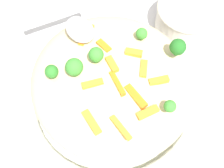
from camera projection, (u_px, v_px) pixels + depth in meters
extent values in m
plane|color=silver|center=(112.00, 106.00, 0.57)|extent=(2.40, 2.40, 0.00)
cylinder|color=silver|center=(112.00, 103.00, 0.56)|extent=(0.28, 0.28, 0.03)
torus|color=silver|center=(112.00, 97.00, 0.54)|extent=(0.30, 0.30, 0.02)
torus|color=black|center=(112.00, 96.00, 0.53)|extent=(0.29, 0.29, 0.00)
ellipsoid|color=beige|center=(112.00, 82.00, 0.49)|extent=(0.27, 0.25, 0.10)
cube|color=orange|center=(134.00, 54.00, 0.46)|extent=(0.03, 0.02, 0.01)
cube|color=orange|center=(147.00, 113.00, 0.42)|extent=(0.01, 0.03, 0.01)
cube|color=orange|center=(117.00, 84.00, 0.44)|extent=(0.04, 0.01, 0.01)
cube|color=orange|center=(92.00, 122.00, 0.41)|extent=(0.04, 0.01, 0.01)
cube|color=orange|center=(144.00, 69.00, 0.45)|extent=(0.03, 0.03, 0.01)
cube|color=orange|center=(114.00, 65.00, 0.45)|extent=(0.03, 0.01, 0.01)
cube|color=orange|center=(159.00, 81.00, 0.44)|extent=(0.02, 0.03, 0.01)
cube|color=orange|center=(89.00, 34.00, 0.49)|extent=(0.03, 0.04, 0.01)
cube|color=orange|center=(121.00, 128.00, 0.41)|extent=(0.04, 0.01, 0.01)
cube|color=orange|center=(104.00, 46.00, 0.47)|extent=(0.03, 0.01, 0.01)
cube|color=orange|center=(137.00, 96.00, 0.43)|extent=(0.04, 0.01, 0.01)
cube|color=orange|center=(93.00, 84.00, 0.44)|extent=(0.02, 0.03, 0.01)
cylinder|color=#205B1C|center=(176.00, 52.00, 0.47)|extent=(0.01, 0.01, 0.01)
sphere|color=#236B23|center=(178.00, 47.00, 0.46)|extent=(0.02, 0.02, 0.02)
cylinder|color=#377928|center=(141.00, 38.00, 0.48)|extent=(0.01, 0.01, 0.01)
sphere|color=#3D8E33|center=(142.00, 34.00, 0.47)|extent=(0.02, 0.02, 0.02)
cylinder|color=#377928|center=(96.00, 59.00, 0.45)|extent=(0.01, 0.01, 0.01)
sphere|color=#3D8E33|center=(96.00, 55.00, 0.44)|extent=(0.02, 0.02, 0.02)
cylinder|color=#377928|center=(169.00, 109.00, 0.42)|extent=(0.01, 0.01, 0.01)
sphere|color=#3D8E33|center=(170.00, 106.00, 0.41)|extent=(0.02, 0.02, 0.02)
cylinder|color=#377928|center=(75.00, 72.00, 0.44)|extent=(0.01, 0.01, 0.01)
sphere|color=#3D8E33|center=(74.00, 67.00, 0.43)|extent=(0.03, 0.03, 0.03)
cylinder|color=#296820|center=(53.00, 75.00, 0.45)|extent=(0.01, 0.01, 0.01)
sphere|color=#2D7A28|center=(52.00, 71.00, 0.44)|extent=(0.02, 0.02, 0.02)
ellipsoid|color=#B7B7BC|center=(80.00, 29.00, 0.48)|extent=(0.06, 0.04, 0.02)
cylinder|color=beige|center=(186.00, 18.00, 0.63)|extent=(0.12, 0.12, 0.06)
torus|color=beige|center=(189.00, 9.00, 0.61)|extent=(0.13, 0.13, 0.01)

